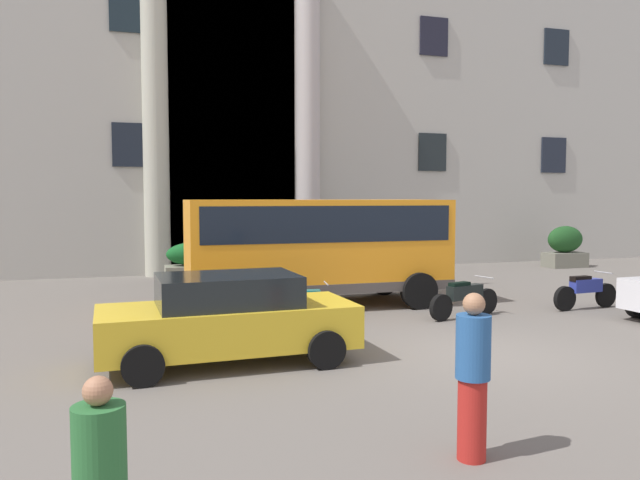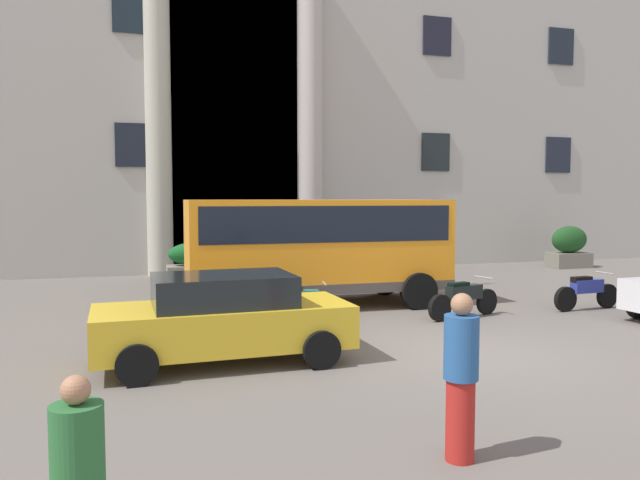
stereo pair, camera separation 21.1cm
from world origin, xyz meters
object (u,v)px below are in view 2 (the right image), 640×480
object	(u,v)px
bus_stop_sign	(444,238)
motorcycle_far_end	(296,303)
scooter_by_planter	(463,298)
motorcycle_near_kerb	(585,291)
parked_compact_extra	(224,318)
pedestrian_man_red_shirt	(461,376)
hedge_planter_entrance_right	(569,248)
hedge_planter_east	(197,264)
hedge_planter_far_west	(331,259)
orange_minibus	(318,242)

from	to	relation	value
bus_stop_sign	motorcycle_far_end	xyz separation A→B (m)	(-5.69, -4.08, -1.03)
scooter_by_planter	motorcycle_near_kerb	xyz separation A→B (m)	(3.37, 0.04, -0.01)
bus_stop_sign	parked_compact_extra	xyz separation A→B (m)	(-7.62, -6.72, -0.74)
motorcycle_far_end	pedestrian_man_red_shirt	bearing A→B (deg)	-80.95
hedge_planter_entrance_right	motorcycle_far_end	world-z (taller)	hedge_planter_entrance_right
hedge_planter_east	parked_compact_extra	world-z (taller)	parked_compact_extra
hedge_planter_entrance_right	pedestrian_man_red_shirt	size ratio (longest dim) A/B	0.92
hedge_planter_entrance_right	motorcycle_far_end	size ratio (longest dim) A/B	0.84
motorcycle_near_kerb	bus_stop_sign	bearing A→B (deg)	103.11
hedge_planter_far_west	motorcycle_near_kerb	distance (m)	8.25
motorcycle_far_end	motorcycle_near_kerb	size ratio (longest dim) A/B	1.01
hedge_planter_far_west	motorcycle_far_end	distance (m)	7.30
orange_minibus	hedge_planter_east	size ratio (longest dim) A/B	3.48
scooter_by_planter	hedge_planter_east	bearing A→B (deg)	109.30
orange_minibus	motorcycle_near_kerb	size ratio (longest dim) A/B	3.37
hedge_planter_far_west	pedestrian_man_red_shirt	world-z (taller)	pedestrian_man_red_shirt
bus_stop_sign	scooter_by_planter	xyz separation A→B (m)	(-1.91, -4.50, -1.03)
orange_minibus	hedge_planter_far_west	world-z (taller)	orange_minibus
orange_minibus	parked_compact_extra	bearing A→B (deg)	-121.34
orange_minibus	bus_stop_sign	bearing A→B (deg)	24.61
hedge_planter_entrance_right	scooter_by_planter	distance (m)	11.90
hedge_planter_far_west	motorcycle_near_kerb	size ratio (longest dim) A/B	1.06
motorcycle_near_kerb	scooter_by_planter	bearing A→B (deg)	175.55
parked_compact_extra	scooter_by_planter	xyz separation A→B (m)	(5.71, 2.22, -0.29)
scooter_by_planter	motorcycle_far_end	size ratio (longest dim) A/B	1.06
hedge_planter_far_west	pedestrian_man_red_shirt	bearing A→B (deg)	-102.22
hedge_planter_east	motorcycle_far_end	bearing A→B (deg)	-78.07
bus_stop_sign	hedge_planter_far_west	bearing A→B (deg)	136.83
hedge_planter_far_west	motorcycle_near_kerb	xyz separation A→B (m)	(4.25, -7.07, -0.24)
motorcycle_far_end	motorcycle_near_kerb	bearing A→B (deg)	6.73
bus_stop_sign	pedestrian_man_red_shirt	xyz separation A→B (m)	(-5.78, -11.22, -0.60)
scooter_by_planter	pedestrian_man_red_shirt	bearing A→B (deg)	-136.26
scooter_by_planter	pedestrian_man_red_shirt	xyz separation A→B (m)	(-3.88, -6.72, 0.43)
hedge_planter_entrance_right	bus_stop_sign	bearing A→B (deg)	-155.74
hedge_planter_east	motorcycle_far_end	xyz separation A→B (m)	(1.46, -6.91, -0.19)
hedge_planter_entrance_right	motorcycle_far_end	bearing A→B (deg)	-150.37
parked_compact_extra	scooter_by_planter	bearing A→B (deg)	19.39
hedge_planter_entrance_right	pedestrian_man_red_shirt	xyz separation A→B (m)	(-12.92, -14.44, 0.11)
hedge_planter_far_west	pedestrian_man_red_shirt	xyz separation A→B (m)	(-3.00, -13.83, 0.20)
hedge_planter_east	orange_minibus	bearing A→B (deg)	-62.12
hedge_planter_far_west	parked_compact_extra	xyz separation A→B (m)	(-4.83, -9.33, 0.06)
motorcycle_near_kerb	pedestrian_man_red_shirt	bearing A→B (deg)	-142.04
orange_minibus	hedge_planter_entrance_right	bearing A→B (deg)	25.13
hedge_planter_east	hedge_planter_entrance_right	size ratio (longest dim) A/B	1.15
hedge_planter_east	motorcycle_near_kerb	world-z (taller)	hedge_planter_east
pedestrian_man_red_shirt	motorcycle_far_end	bearing A→B (deg)	-39.86
orange_minibus	motorcycle_near_kerb	world-z (taller)	orange_minibus
orange_minibus	hedge_planter_east	bearing A→B (deg)	119.07
parked_compact_extra	pedestrian_man_red_shirt	size ratio (longest dim) A/B	2.39
bus_stop_sign	hedge_planter_east	bearing A→B (deg)	158.41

